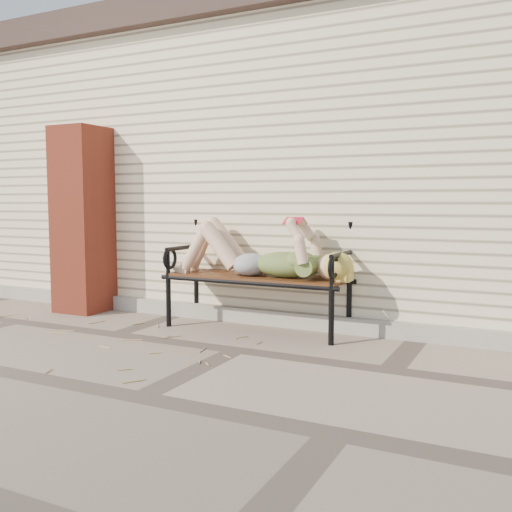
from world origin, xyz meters
The scene contains 8 objects.
ground centered at (0.00, 0.00, 0.00)m, with size 80.00×80.00×0.00m, color gray.
house_wall centered at (0.00, 3.00, 1.50)m, with size 8.00×4.00×3.00m, color #F1E5BD.
house_roof centered at (0.00, 3.00, 3.15)m, with size 8.30×4.30×0.30m, color #40302E.
foundation_strip centered at (0.00, 0.97, 0.07)m, with size 8.00×0.10×0.15m, color #A29E92.
brick_pillar centered at (-2.30, 0.75, 1.00)m, with size 0.50×0.50×2.00m, color #A83C26.
garden_bench centered at (-0.19, 0.87, 0.68)m, with size 1.86×0.74×1.21m.
reading_woman centered at (-0.17, 0.72, 0.72)m, with size 1.76×0.40×0.55m.
straw_scatter centered at (-1.03, -0.46, 0.01)m, with size 2.72×1.77×0.01m.
Camera 1 is at (2.15, -3.98, 1.19)m, focal length 40.00 mm.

